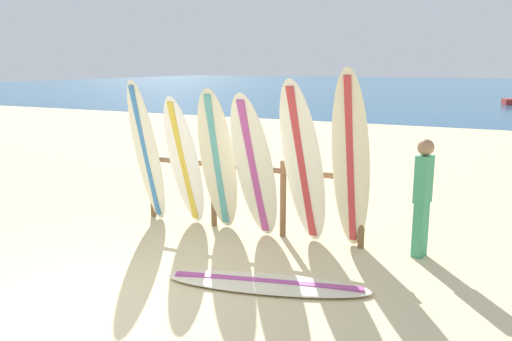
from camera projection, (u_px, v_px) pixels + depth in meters
ground_plane at (81, 307)px, 5.35m from camera, size 120.00×120.00×0.00m
ocean_water at (469, 87)px, 56.54m from camera, size 120.00×80.00×0.01m
surfboard_rack at (247, 184)px, 7.66m from camera, size 3.56×0.09×1.12m
surfboard_leaning_far_left at (147, 152)px, 7.95m from camera, size 0.54×0.64×2.26m
surfboard_leaning_left at (184, 162)px, 7.76m from camera, size 0.55×0.71×2.04m
surfboard_leaning_center_left at (218, 161)px, 7.52m from camera, size 0.58×0.67×2.16m
surfboard_leaning_center at (254, 169)px, 7.05m from camera, size 0.61×0.88×2.13m
surfboard_leaning_center_right at (303, 165)px, 6.83m from camera, size 0.70×0.91×2.31m
surfboard_leaning_right at (351, 163)px, 6.60m from camera, size 0.53×0.84×2.45m
surfboard_lying_on_sand at (267, 284)px, 5.84m from camera, size 2.41×1.11×0.08m
beachgoer_standing at (423, 193)px, 6.60m from camera, size 0.22×0.28×1.55m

